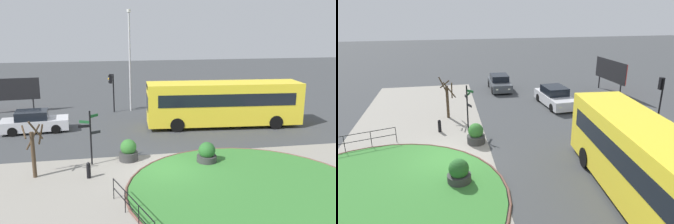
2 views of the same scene
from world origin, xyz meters
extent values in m
plane|color=#3D3F42|center=(0.00, 0.00, 0.00)|extent=(120.00, 120.00, 0.00)
cube|color=gray|center=(0.00, -1.82, 0.01)|extent=(32.00, 8.37, 0.02)
cylinder|color=#387A33|center=(3.41, -3.08, 0.05)|extent=(11.12, 11.12, 0.10)
torus|color=brown|center=(3.41, -3.08, 0.06)|extent=(11.43, 11.43, 0.11)
cylinder|color=black|center=(-3.73, 1.39, 1.45)|extent=(0.09, 0.09, 2.91)
sphere|color=black|center=(-3.73, 1.39, 2.96)|extent=(0.10, 0.10, 0.10)
cube|color=#195128|center=(-3.51, 1.59, 2.68)|extent=(0.40, 0.37, 0.15)
cube|color=#195128|center=(-4.04, 1.52, 2.38)|extent=(0.54, 0.27, 0.15)
cube|color=black|center=(-4.07, 1.34, 2.19)|extent=(0.58, 0.12, 0.15)
cube|color=black|center=(-3.46, 1.52, 1.78)|extent=(0.48, 0.25, 0.15)
cylinder|color=black|center=(-3.86, -0.40, 0.35)|extent=(0.21, 0.21, 0.69)
sphere|color=black|center=(-3.86, -0.40, 0.73)|extent=(0.20, 0.20, 0.20)
cube|color=black|center=(-2.13, -4.82, 0.95)|extent=(1.25, 3.90, 0.03)
cube|color=black|center=(-2.13, -4.82, 0.52)|extent=(1.25, 3.90, 0.03)
cylinder|color=black|center=(-2.74, -2.88, 0.48)|extent=(0.04, 0.04, 0.95)
cylinder|color=black|center=(-2.33, -4.17, 0.48)|extent=(0.04, 0.04, 0.95)
cylinder|color=black|center=(-1.93, -5.47, 0.48)|extent=(0.04, 0.04, 0.95)
cube|color=yellow|center=(5.73, 7.62, 1.78)|extent=(11.36, 3.31, 3.00)
cube|color=black|center=(5.63, 6.37, 2.20)|extent=(9.84, 0.76, 0.88)
cube|color=black|center=(0.13, 8.04, 1.93)|extent=(0.17, 2.02, 1.10)
cube|color=black|center=(0.13, 8.04, 3.06)|extent=(0.12, 1.36, 0.28)
cylinder|color=black|center=(2.07, 6.75, 0.50)|extent=(1.02, 0.37, 1.00)
cylinder|color=black|center=(2.24, 9.02, 0.50)|extent=(1.02, 0.37, 1.00)
cube|color=silver|center=(-7.76, 8.63, 0.55)|extent=(4.69, 2.21, 0.74)
cube|color=black|center=(-7.94, 8.62, 1.22)|extent=(2.26, 1.80, 0.60)
cube|color=#EAEACC|center=(-5.52, 9.37, 0.58)|extent=(0.04, 0.20, 0.12)
cube|color=#EAEACC|center=(-5.43, 8.25, 0.58)|extent=(0.04, 0.20, 0.12)
cylinder|color=black|center=(-6.42, 9.59, 0.32)|extent=(0.65, 0.27, 0.64)
cylinder|color=black|center=(-6.29, 7.89, 0.32)|extent=(0.65, 0.27, 0.64)
cylinder|color=black|center=(-9.23, 9.38, 0.32)|extent=(0.65, 0.27, 0.64)
cylinder|color=black|center=(-9.10, 7.67, 0.32)|extent=(0.65, 0.27, 0.64)
cube|color=#474C51|center=(-13.40, 5.10, 0.53)|extent=(4.13, 1.85, 0.70)
cube|color=black|center=(-13.57, 5.11, 1.15)|extent=(2.01, 1.61, 0.55)
cube|color=#EAEACC|center=(-11.33, 5.61, 0.56)|extent=(0.02, 0.20, 0.12)
cube|color=#EAEACC|center=(-11.35, 4.54, 0.56)|extent=(0.02, 0.20, 0.12)
cylinder|color=black|center=(-12.12, 5.90, 0.32)|extent=(0.64, 0.23, 0.64)
cylinder|color=black|center=(-12.14, 4.27, 0.32)|extent=(0.64, 0.23, 0.64)
cylinder|color=black|center=(-14.67, 5.94, 0.32)|extent=(0.64, 0.23, 0.64)
cylinder|color=black|center=(-14.69, 4.31, 0.32)|extent=(0.64, 0.23, 0.64)
cylinder|color=black|center=(-2.05, 13.71, 1.64)|extent=(0.11, 0.11, 3.29)
cube|color=black|center=(-2.26, 13.72, 2.90)|extent=(0.27, 0.27, 0.78)
sphere|color=black|center=(-2.41, 13.72, 3.14)|extent=(0.16, 0.16, 0.16)
sphere|color=#F2A519|center=(-2.41, 13.72, 2.90)|extent=(0.16, 0.16, 0.16)
sphere|color=black|center=(-2.41, 13.72, 2.65)|extent=(0.16, 0.16, 0.16)
cylinder|color=black|center=(-12.27, 14.71, 1.03)|extent=(0.12, 0.12, 2.06)
cylinder|color=black|center=(-8.88, 14.97, 1.03)|extent=(0.12, 0.12, 2.06)
cube|color=red|center=(-10.58, 14.84, 2.06)|extent=(4.53, 0.47, 1.76)
cube|color=black|center=(-10.57, 14.77, 2.06)|extent=(4.62, 0.39, 1.86)
cylinder|color=#383838|center=(-1.74, 1.70, 0.25)|extent=(1.05, 1.05, 0.49)
sphere|color=#33702D|center=(-1.74, 1.70, 0.78)|extent=(0.89, 0.89, 0.89)
cylinder|color=#383838|center=(2.41, 0.52, 0.22)|extent=(1.08, 1.08, 0.44)
sphere|color=#286028|center=(2.41, 0.52, 0.73)|extent=(0.92, 0.92, 0.92)
cylinder|color=#423323|center=(-6.48, 0.18, 1.17)|extent=(0.20, 0.20, 2.34)
cylinder|color=#423323|center=(-6.48, 0.52, 1.99)|extent=(0.76, 0.10, 1.29)
cylinder|color=#423323|center=(-6.09, 0.36, 2.14)|extent=(0.46, 0.88, 1.24)
cylinder|color=#423323|center=(-6.80, 0.06, 2.39)|extent=(0.35, 0.72, 0.52)
cylinder|color=#423323|center=(-6.24, -0.06, 2.48)|extent=(0.61, 0.59, 1.03)
camera|label=1|loc=(-3.09, -17.80, 7.37)|focal=39.62mm
camera|label=2|loc=(14.86, 0.27, 7.67)|focal=33.20mm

